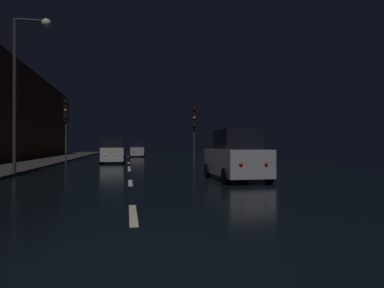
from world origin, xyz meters
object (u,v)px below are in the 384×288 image
object	(u,v)px
car_approaching_headlights	(113,152)
car_parked_right_near	(236,157)
traffic_light_far_left	(66,116)
car_distant_taillights	(137,150)
traffic_light_far_right	(194,122)
streetlamp_overhead	(25,71)

from	to	relation	value
car_approaching_headlights	car_parked_right_near	size ratio (longest dim) A/B	0.99
traffic_light_far_left	car_distant_taillights	size ratio (longest dim) A/B	1.35
traffic_light_far_right	car_distant_taillights	size ratio (longest dim) A/B	1.17
car_parked_right_near	car_distant_taillights	world-z (taller)	car_parked_right_near
traffic_light_far_right	streetlamp_overhead	world-z (taller)	streetlamp_overhead
car_distant_taillights	traffic_light_far_right	bearing A→B (deg)	-166.46
car_approaching_headlights	car_distant_taillights	xyz separation A→B (m)	(2.32, 15.25, -0.04)
traffic_light_far_right	car_distant_taillights	world-z (taller)	traffic_light_far_right
traffic_light_far_left	car_approaching_headlights	xyz separation A→B (m)	(3.87, -1.59, -2.93)
traffic_light_far_right	car_parked_right_near	bearing A→B (deg)	1.76
streetlamp_overhead	car_distant_taillights	bearing A→B (deg)	77.08
streetlamp_overhead	car_approaching_headlights	bearing A→B (deg)	71.25
traffic_light_far_left	car_approaching_headlights	size ratio (longest dim) A/B	1.29
car_distant_taillights	car_approaching_headlights	bearing A→B (deg)	171.34
car_parked_right_near	car_distant_taillights	distance (m)	29.80
streetlamp_overhead	car_parked_right_near	distance (m)	10.67
car_approaching_headlights	streetlamp_overhead	bearing A→B (deg)	-18.75
car_approaching_headlights	traffic_light_far_left	bearing A→B (deg)	-112.39
traffic_light_far_right	traffic_light_far_left	size ratio (longest dim) A/B	0.87
car_parked_right_near	car_approaching_headlights	bearing A→B (deg)	21.17
traffic_light_far_right	streetlamp_overhead	xyz separation A→B (m)	(-9.98, -9.15, 1.64)
car_approaching_headlights	car_distant_taillights	bearing A→B (deg)	171.34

